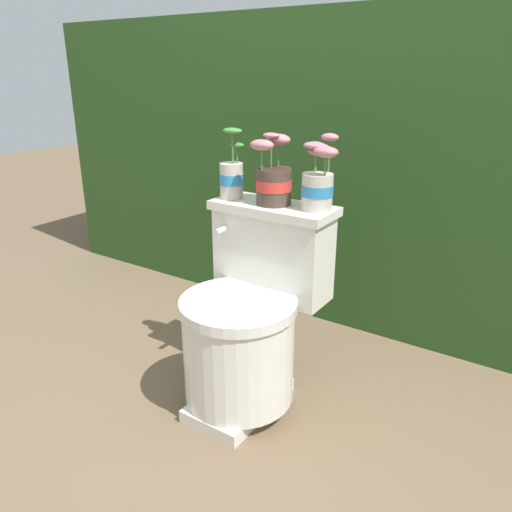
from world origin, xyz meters
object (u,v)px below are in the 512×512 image
object	(u,v)px
potted_plant_left	(232,176)
potted_plant_middle	(318,182)
potted_plant_midleft	(273,179)
toilet	(249,322)

from	to	relation	value
potted_plant_left	potted_plant_middle	xyz separation A→B (m)	(0.32, 0.03, 0.01)
potted_plant_midleft	potted_plant_middle	world-z (taller)	potted_plant_middle
toilet	potted_plant_midleft	size ratio (longest dim) A/B	2.93
potted_plant_midleft	potted_plant_left	bearing A→B (deg)	-175.38
potted_plant_left	potted_plant_middle	world-z (taller)	potted_plant_left
potted_plant_middle	potted_plant_left	bearing A→B (deg)	-174.36
toilet	potted_plant_midleft	world-z (taller)	potted_plant_midleft
potted_plant_middle	potted_plant_midleft	bearing A→B (deg)	-173.30
toilet	potted_plant_midleft	distance (m)	0.50
toilet	potted_plant_middle	xyz separation A→B (m)	(0.16, 0.17, 0.48)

